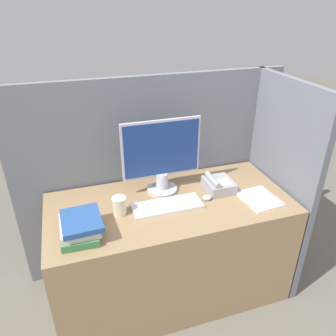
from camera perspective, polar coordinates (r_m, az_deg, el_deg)
name	(u,v)px	position (r m, az deg, el deg)	size (l,w,h in m)	color
ground_plane	(187,329)	(2.35, 3.34, -26.16)	(12.00, 12.00, 0.00)	#666056
cubicle_panel_rear	(154,176)	(2.40, -2.54, -1.42)	(1.93, 0.04, 1.46)	slate
cubicle_panel_right	(277,183)	(2.44, 18.39, -2.49)	(0.04, 0.77, 1.46)	slate
desk	(170,248)	(2.30, 0.36, -13.80)	(1.53, 0.71, 0.75)	#937551
monitor	(162,158)	(2.08, -1.12, 1.71)	(0.51, 0.20, 0.49)	#B7B7BC
keyboard	(167,206)	(2.02, -0.13, -6.62)	(0.43, 0.16, 0.02)	silver
mouse	(207,198)	(2.10, 6.83, -5.17)	(0.06, 0.04, 0.04)	silver
coffee_cup	(119,206)	(1.96, -8.46, -6.55)	(0.08, 0.08, 0.11)	beige
book_stack	(80,227)	(1.84, -15.02, -9.85)	(0.23, 0.26, 0.11)	#38723F
desk_telephone	(218,185)	(2.20, 8.76, -2.89)	(0.18, 0.20, 0.11)	#99999E
paper_pile	(260,199)	(2.17, 15.65, -5.18)	(0.23, 0.26, 0.01)	white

